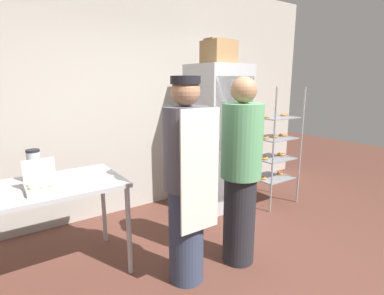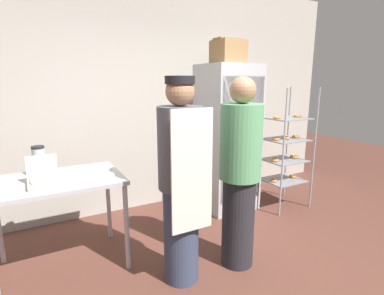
{
  "view_description": "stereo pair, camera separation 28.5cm",
  "coord_description": "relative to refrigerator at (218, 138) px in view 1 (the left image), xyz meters",
  "views": [
    {
      "loc": [
        -1.64,
        -1.5,
        1.72
      ],
      "look_at": [
        -0.05,
        0.79,
        1.1
      ],
      "focal_mm": 28.0,
      "sensor_mm": 36.0,
      "label": 1
    },
    {
      "loc": [
        -1.4,
        -1.65,
        1.72
      ],
      "look_at": [
        -0.05,
        0.79,
        1.1
      ],
      "focal_mm": 28.0,
      "sensor_mm": 36.0,
      "label": 2
    }
  ],
  "objects": [
    {
      "name": "blender_pitcher",
      "position": [
        -2.28,
        -0.31,
        0.03
      ],
      "size": [
        0.14,
        0.14,
        0.29
      ],
      "color": "black",
      "rests_on": "prep_counter"
    },
    {
      "name": "cardboard_storage_box",
      "position": [
        -0.06,
        -0.06,
        1.11
      ],
      "size": [
        0.35,
        0.35,
        0.3
      ],
      "color": "#937047",
      "rests_on": "refrigerator"
    },
    {
      "name": "person_baker",
      "position": [
        -1.28,
        -1.13,
        -0.05
      ],
      "size": [
        0.37,
        0.39,
        1.76
      ],
      "color": "#333D56",
      "rests_on": "ground_plane"
    },
    {
      "name": "refrigerator",
      "position": [
        0.0,
        0.0,
        0.0
      ],
      "size": [
        0.69,
        0.7,
        1.93
      ],
      "color": "#ADAFB5",
      "rests_on": "ground_plane"
    },
    {
      "name": "donut_box",
      "position": [
        -2.27,
        -0.57,
        -0.05
      ],
      "size": [
        0.24,
        0.2,
        0.25
      ],
      "color": "silver",
      "rests_on": "prep_counter"
    },
    {
      "name": "ground_plane",
      "position": [
        -0.94,
        -1.59,
        -0.97
      ],
      "size": [
        14.0,
        14.0,
        0.0
      ],
      "primitive_type": "plane",
      "color": "brown"
    },
    {
      "name": "person_customer",
      "position": [
        -0.7,
        -1.18,
        -0.07
      ],
      "size": [
        0.37,
        0.37,
        1.76
      ],
      "color": "#232328",
      "rests_on": "ground_plane"
    },
    {
      "name": "prep_counter",
      "position": [
        -2.16,
        -0.43,
        -0.2
      ],
      "size": [
        1.11,
        0.76,
        0.87
      ],
      "color": "#ADAFB5",
      "rests_on": "ground_plane"
    },
    {
      "name": "baking_rack",
      "position": [
        0.71,
        -0.37,
        -0.16
      ],
      "size": [
        0.6,
        0.51,
        1.64
      ],
      "color": "#93969B",
      "rests_on": "ground_plane"
    },
    {
      "name": "back_wall",
      "position": [
        -0.94,
        0.64,
        0.56
      ],
      "size": [
        6.4,
        0.12,
        3.06
      ],
      "primitive_type": "cube",
      "color": "#ADA89E",
      "rests_on": "ground_plane"
    }
  ]
}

